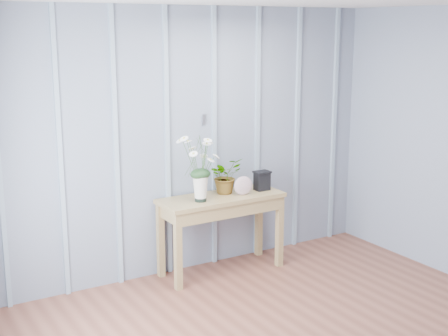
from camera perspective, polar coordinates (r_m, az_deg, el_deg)
room_shell at (r=4.67m, az=4.61°, el=8.84°), size 4.00×4.50×2.50m
sideboard at (r=5.91m, az=-0.25°, el=-3.64°), size 1.20×0.45×0.75m
daisy_vase at (r=5.61m, az=-2.19°, el=1.04°), size 0.47×0.36×0.66m
spider_plant at (r=5.94m, az=0.12°, el=-0.70°), size 0.33×0.30×0.34m
felt_disc_vessel at (r=5.89m, az=1.77°, el=-1.63°), size 0.19×0.09×0.18m
carved_box at (r=6.08m, az=3.49°, el=-1.14°), size 0.16×0.12×0.19m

